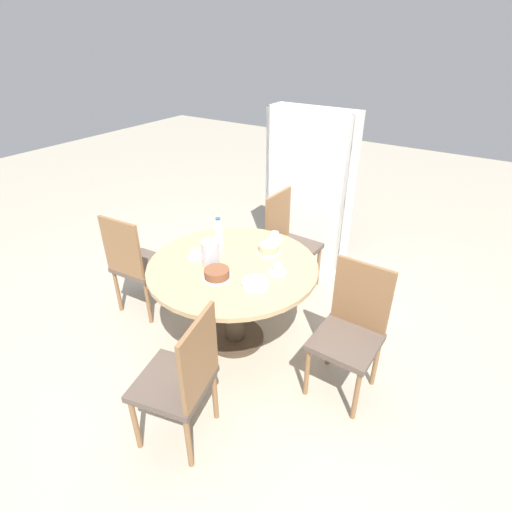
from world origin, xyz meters
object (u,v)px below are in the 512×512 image
Objects in this scene: chair_c at (351,329)px; chair_d at (289,240)px; bookshelf at (309,193)px; chair_a at (137,263)px; cup_c at (274,237)px; cup_b at (196,255)px; coffee_pot at (211,252)px; cup_a at (278,270)px; cake_second at (269,249)px; water_bottle at (219,237)px; cake_main at (217,274)px; chair_b at (182,378)px.

chair_d is at bearing 138.78° from chair_c.
bookshelf reaches higher than chair_d.
chair_a is 1.41m from chair_d.
chair_d is 0.70m from bookshelf.
chair_c is at bearing 125.73° from bookshelf.
chair_a is at bearing -146.56° from cup_c.
chair_d is 0.60× the size of bookshelf.
cup_b is 1.00× the size of cup_c.
coffee_pot reaches higher than chair_d.
cup_c is at bearing 101.38° from bookshelf.
chair_c is 0.66m from cup_a.
cup_b is at bearing -138.73° from cake_second.
coffee_pot reaches higher than chair_c.
chair_a is at bearing 142.27° from chair_d.
cup_c is at bearing 109.33° from cake_second.
water_bottle is 1.34× the size of cake_main.
cup_b is (-0.32, 0.14, -0.01)m from cake_main.
chair_d is at bearing 176.42° from chair_b.
bookshelf is 1.81m from cake_main.
chair_a is 0.84m from water_bottle.
chair_d is at bearing -134.02° from chair_a.
cup_c is (0.28, 0.40, -0.09)m from water_bottle.
cup_c is (-0.89, 0.47, 0.25)m from chair_c.
cup_c is (-0.08, 0.21, -0.01)m from cake_second.
cake_main is 0.44m from cup_a.
chair_c reaches higher than cup_c.
cup_a is at bearing 108.47° from bookshelf.
chair_b is 7.38× the size of cup_c.
cake_second is 1.47× the size of cup_b.
cup_a is at bearing -174.46° from chair_a.
chair_a is 7.38× the size of cup_c.
chair_c is at bearing -178.68° from chair_a.
chair_c is at bearing -3.49° from cup_a.
cake_second is 0.31m from cup_a.
chair_a is 0.60× the size of bookshelf.
coffee_pot is (-0.42, 0.81, 0.33)m from chair_b.
cup_a is 1.00× the size of cup_b.
bookshelf is (0.78, 1.72, 0.25)m from chair_a.
chair_b is at bearing -123.51° from chair_c.
water_bottle is (-1.17, 0.07, 0.34)m from chair_c.
water_bottle is 2.17× the size of cup_b.
chair_b is at bearing -62.84° from coffee_pot.
chair_d is 5.01× the size of cake_second.
bookshelf is at bearing 127.05° from chair_c.
bookshelf is at bearing 95.59° from cake_main.
chair_c is 1.00× the size of chair_d.
chair_b is at bearing 100.12° from bookshelf.
cup_b is at bearing -120.94° from cup_c.
water_bottle reaches higher than cake_second.
bookshelf is (-0.12, 0.64, 0.25)m from chair_d.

